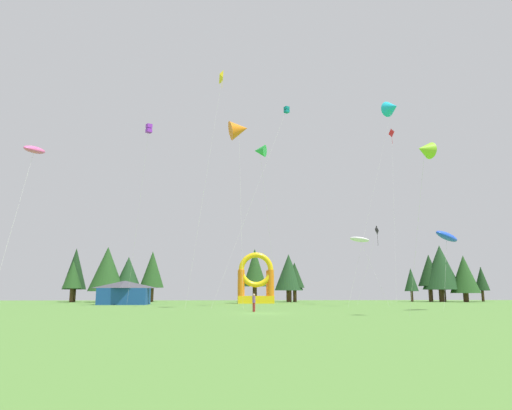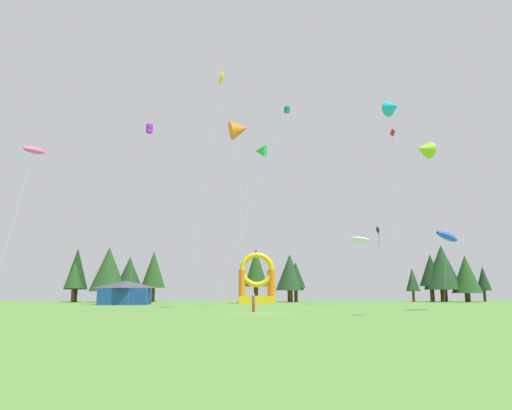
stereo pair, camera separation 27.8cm
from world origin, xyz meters
name	(u,v)px [view 1 (the left image)]	position (x,y,z in m)	size (l,w,h in m)	color
ground_plane	(262,313)	(0.00, 0.00, 0.00)	(120.00, 120.00, 0.00)	#548438
kite_blue_parafoil	(447,236)	(18.12, 4.76, 6.97)	(3.65, 3.30, 7.78)	blue
kite_teal_box	(286,111)	(4.42, 18.28, 24.70)	(9.50, 5.45, 25.30)	#0C7F7A
kite_yellow_diamond	(223,80)	(-3.69, 11.32, 25.57)	(3.79, 2.90, 26.36)	yellow
kite_black_diamond	(378,231)	(18.70, 27.60, 10.39)	(3.90, 0.87, 10.97)	black
kite_lime_delta	(425,150)	(11.52, -6.74, 12.00)	(1.70, 3.20, 12.65)	#8CD826
kite_pink_parafoil	(35,150)	(-18.00, -2.92, 12.64)	(1.39, 5.41, 13.26)	#EA599E
kite_green_delta	(260,151)	(0.97, 17.74, 19.13)	(3.82, 8.38, 19.97)	green
kite_purple_box	(149,129)	(-13.13, 18.87, 22.13)	(2.96, 4.15, 22.76)	purple
kite_orange_delta	(239,130)	(-1.78, 10.91, 19.49)	(2.64, 4.46, 20.76)	orange
kite_cyan_delta	(392,108)	(19.24, 20.60, 26.44)	(9.26, 4.80, 27.62)	#19B7CC
kite_white_parafoil	(359,239)	(13.10, 17.28, 8.00)	(4.47, 1.15, 8.54)	white
kite_red_diamond	(392,135)	(24.02, 34.26, 27.24)	(3.61, 7.76, 28.11)	red
person_near_camera	(254,301)	(-0.51, 3.21, 0.93)	(0.38, 0.38, 1.56)	#B21E26
inflatable_yellow_castle	(256,284)	(1.33, 33.40, 2.86)	(5.44, 3.55, 7.62)	yellow
festival_tent	(124,293)	(-17.04, 27.53, 1.61)	(6.47, 4.41, 3.23)	#19478C
tree_row_0	(75,269)	(-29.45, 45.26, 5.64)	(4.00, 4.00, 9.25)	#4C331E
tree_row_1	(73,275)	(-29.12, 43.07, 4.53)	(3.22, 3.22, 6.91)	#4C331E
tree_row_2	(107,269)	(-23.63, 43.77, 5.56)	(6.12, 6.12, 9.38)	#4C331E
tree_row_3	(128,274)	(-20.30, 45.07, 4.69)	(5.07, 5.07, 7.77)	#4C331E
tree_row_4	(152,270)	(-16.22, 45.38, 5.56)	(4.17, 4.17, 8.79)	#4C331E
tree_row_5	(255,268)	(1.81, 45.02, 5.91)	(4.16, 4.16, 9.28)	#4C331E
tree_row_6	(289,272)	(7.61, 43.16, 5.03)	(4.94, 4.94, 8.19)	#4C331E
tree_row_7	(295,275)	(8.61, 43.06, 4.52)	(3.39, 3.39, 6.77)	#4C331E
tree_row_8	(411,280)	(29.59, 44.12, 3.82)	(2.45, 2.45, 5.89)	#4C331E
tree_row_9	(429,270)	(33.07, 44.27, 5.47)	(4.10, 4.10, 8.34)	#4C331E
tree_row_10	(441,267)	(34.84, 43.50, 5.98)	(6.52, 6.52, 9.94)	#4C331E
tree_row_11	(464,274)	(38.13, 41.62, 4.73)	(4.96, 4.96, 8.02)	#4C331E
tree_row_12	(481,279)	(42.85, 44.81, 4.05)	(2.62, 2.62, 6.25)	#4C331E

